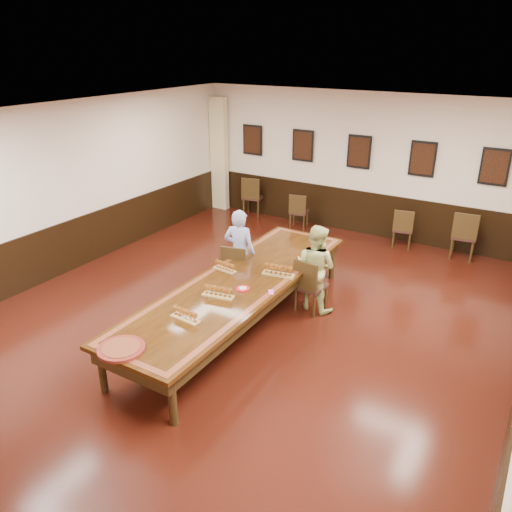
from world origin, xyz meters
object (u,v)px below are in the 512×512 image
Objects in this scene: person_man at (240,252)px; spare_chair_b at (299,211)px; spare_chair_a at (253,196)px; spare_chair_c at (403,228)px; carved_platter at (121,349)px; chair_man at (238,269)px; conference_table at (239,290)px; person_woman at (315,268)px; spare_chair_d at (464,235)px; chair_woman at (311,284)px.

spare_chair_b is at bearing -91.99° from person_man.
spare_chair_a is 3.95m from spare_chair_c.
spare_chair_c is at bearing 78.03° from carved_platter.
chair_man reaches higher than conference_table.
conference_table is at bearing 61.67° from person_woman.
spare_chair_c is at bearing 170.17° from spare_chair_b.
spare_chair_b is 4.66m from conference_table.
spare_chair_d is 7.46m from carved_platter.
spare_chair_c reaches higher than conference_table.
carved_platter is (1.02, -6.79, 0.34)m from spare_chair_b.
person_woman is 2.30× the size of carved_platter.
spare_chair_a reaches higher than spare_chair_b.
chair_man is 3.20m from carved_platter.
spare_chair_b is at bearing 105.17° from conference_table.
chair_woman is at bearing 73.66° from carved_platter.
chair_man is 1.42m from person_woman.
conference_table is at bearing 111.12° from person_man.
spare_chair_b is (-1.99, 3.49, -0.04)m from chair_woman.
chair_woman is at bearing 59.53° from spare_chair_d.
conference_table is at bearing 113.15° from chair_man.
spare_chair_a is at bearing -73.16° from person_man.
conference_table is 2.31m from carved_platter.
spare_chair_d is at bearing -109.01° from person_woman.
spare_chair_a is 0.66× the size of person_man.
chair_man is 1.51× the size of carved_platter.
person_woman is at bearing 119.93° from spare_chair_a.
chair_woman is at bearing 170.04° from person_man.
spare_chair_c is at bearing 74.65° from conference_table.
spare_chair_d is 1.59× the size of carved_platter.
person_man is (0.60, -3.53, 0.34)m from spare_chair_b.
person_man is at bearing 8.61° from chair_woman.
chair_man is 0.95× the size of spare_chair_d.
person_man reaches higher than chair_man.
spare_chair_c is (3.95, -0.19, -0.07)m from spare_chair_a.
conference_table is (-0.77, -1.00, 0.14)m from chair_woman.
chair_woman is at bearing 90.00° from person_woman.
spare_chair_c is 0.57× the size of person_man.
chair_man is 1.02× the size of chair_woman.
chair_woman is 1.42m from person_man.
spare_chair_d reaches higher than carved_platter.
chair_woman is at bearing 119.06° from spare_chair_a.
carved_platter is (2.49, -7.07, 0.26)m from spare_chair_a.
chair_man is at bearing 90.00° from person_man.
person_woman is 0.30× the size of conference_table.
person_woman is at bearing 73.93° from carved_platter.
person_man is (-0.02, 0.10, 0.29)m from chair_man.
carved_platter is at bearing 66.67° from spare_chair_c.
spare_chair_d reaches higher than spare_chair_b.
spare_chair_c is 3.53m from person_woman.
spare_chair_c is 1.25m from spare_chair_d.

